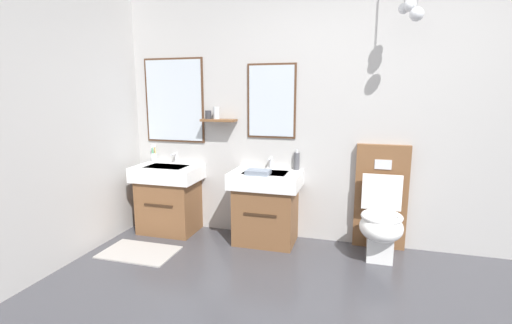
# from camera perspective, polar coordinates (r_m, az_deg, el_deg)

# --- Properties ---
(wall_back) EXTENTS (5.07, 0.53, 2.78)m
(wall_back) POSITION_cam_1_polar(r_m,az_deg,el_deg) (3.65, 16.12, 9.05)
(wall_back) COLOR #B7B5B2
(wall_back) RESTS_ON ground
(bath_mat) EXTENTS (0.68, 0.44, 0.01)m
(bath_mat) POSITION_cam_1_polar(r_m,az_deg,el_deg) (3.70, -17.65, -13.18)
(bath_mat) COLOR #9E9993
(bath_mat) RESTS_ON ground
(vanity_sink_left) EXTENTS (0.68, 0.49, 0.72)m
(vanity_sink_left) POSITION_cam_1_polar(r_m,az_deg,el_deg) (4.05, -13.31, -5.25)
(vanity_sink_left) COLOR brown
(vanity_sink_left) RESTS_ON ground
(tap_on_left_sink) EXTENTS (0.03, 0.13, 0.11)m
(tap_on_left_sink) POSITION_cam_1_polar(r_m,az_deg,el_deg) (4.11, -12.35, 0.85)
(tap_on_left_sink) COLOR silver
(tap_on_left_sink) RESTS_ON vanity_sink_left
(vanity_sink_right) EXTENTS (0.68, 0.49, 0.72)m
(vanity_sink_right) POSITION_cam_1_polar(r_m,az_deg,el_deg) (3.66, 1.55, -6.66)
(vanity_sink_right) COLOR brown
(vanity_sink_right) RESTS_ON ground
(tap_on_right_sink) EXTENTS (0.03, 0.13, 0.11)m
(tap_on_right_sink) POSITION_cam_1_polar(r_m,az_deg,el_deg) (3.73, 2.26, 0.10)
(tap_on_right_sink) COLOR silver
(tap_on_right_sink) RESTS_ON vanity_sink_right
(toilet) EXTENTS (0.48, 0.63, 1.00)m
(toilet) POSITION_cam_1_polar(r_m,az_deg,el_deg) (3.56, 18.77, -7.80)
(toilet) COLOR brown
(toilet) RESTS_ON ground
(toothbrush_cup) EXTENTS (0.07, 0.07, 0.19)m
(toothbrush_cup) POSITION_cam_1_polar(r_m,az_deg,el_deg) (4.23, -15.50, 0.75)
(toothbrush_cup) COLOR silver
(toothbrush_cup) RESTS_ON vanity_sink_left
(soap_dispenser) EXTENTS (0.06, 0.06, 0.21)m
(soap_dispenser) POSITION_cam_1_polar(r_m,az_deg,el_deg) (3.67, 6.32, 0.17)
(soap_dispenser) COLOR #4C4C51
(soap_dispenser) RESTS_ON vanity_sink_right
(folded_hand_towel) EXTENTS (0.22, 0.16, 0.04)m
(folded_hand_towel) POSITION_cam_1_polar(r_m,az_deg,el_deg) (3.44, 0.34, -1.58)
(folded_hand_towel) COLOR gray
(folded_hand_towel) RESTS_ON vanity_sink_right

